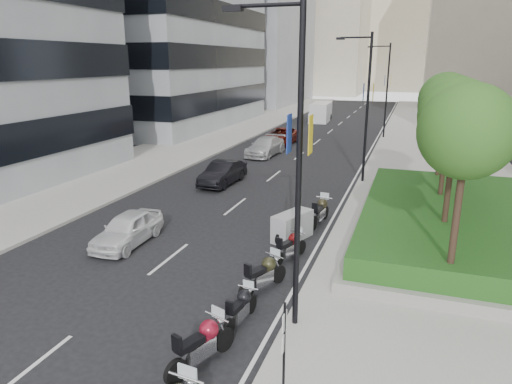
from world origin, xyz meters
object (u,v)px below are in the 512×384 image
at_px(motorcycle_3, 264,274).
at_px(lamp_post_0, 293,154).
at_px(motorcycle_1, 202,344).
at_px(lamp_post_1, 365,101).
at_px(parking_sign, 284,346).
at_px(motorcycle_4, 290,246).
at_px(car_a, 128,229).
at_px(motorcycle_6, 320,211).
at_px(car_d, 282,136).
at_px(delivery_van, 321,113).
at_px(car_c, 265,146).
at_px(lamp_post_2, 386,86).
at_px(motorcycle_2, 241,308).
at_px(motorcycle_5, 292,226).
at_px(car_b, 223,173).

bearing_deg(motorcycle_3, lamp_post_0, -119.39).
bearing_deg(motorcycle_1, lamp_post_1, 15.34).
xyz_separation_m(parking_sign, motorcycle_4, (-1.83, 7.45, -0.91)).
bearing_deg(car_a, lamp_post_0, -27.05).
bearing_deg(lamp_post_0, motorcycle_6, 95.78).
xyz_separation_m(car_d, delivery_van, (0.20, 17.03, 0.35)).
xyz_separation_m(lamp_post_1, car_c, (-8.31, 6.36, -4.34)).
height_order(lamp_post_1, car_c, lamp_post_1).
distance_m(motorcycle_6, car_d, 21.40).
bearing_deg(motorcycle_4, motorcycle_6, 17.55).
bearing_deg(motorcycle_4, lamp_post_0, -144.13).
xyz_separation_m(lamp_post_2, motorcycle_2, (-1.37, -35.34, -4.54)).
height_order(motorcycle_4, car_a, car_a).
bearing_deg(motorcycle_5, motorcycle_1, -158.07).
bearing_deg(motorcycle_3, motorcycle_5, 26.19).
bearing_deg(lamp_post_1, lamp_post_0, -90.00).
relative_size(parking_sign, car_a, 0.64).
xyz_separation_m(lamp_post_1, car_d, (-8.51, 11.83, -4.34)).
height_order(motorcycle_3, car_a, car_a).
xyz_separation_m(motorcycle_4, motorcycle_6, (0.28, 4.38, 0.08)).
distance_m(motorcycle_5, car_a, 6.92).
bearing_deg(lamp_post_0, lamp_post_2, 90.00).
xyz_separation_m(motorcycle_1, car_d, (-6.90, 31.26, 0.11)).
bearing_deg(motorcycle_2, lamp_post_1, 1.91).
bearing_deg(lamp_post_0, motorcycle_5, 104.09).
relative_size(lamp_post_2, motorcycle_1, 4.02).
relative_size(parking_sign, motorcycle_5, 1.16).
distance_m(lamp_post_2, motorcycle_6, 26.56).
distance_m(parking_sign, motorcycle_3, 5.26).
bearing_deg(motorcycle_6, car_b, 61.62).
distance_m(motorcycle_6, delivery_van, 37.76).
relative_size(parking_sign, motorcycle_2, 1.27).
distance_m(lamp_post_2, car_d, 11.37).
bearing_deg(car_d, lamp_post_0, -71.73).
xyz_separation_m(motorcycle_3, motorcycle_6, (0.47, 7.05, 0.02)).
distance_m(motorcycle_1, motorcycle_2, 2.11).
bearing_deg(car_d, motorcycle_6, -67.33).
height_order(motorcycle_2, car_d, car_d).
height_order(lamp_post_0, parking_sign, lamp_post_0).
height_order(lamp_post_1, lamp_post_2, same).
bearing_deg(car_c, car_b, -84.18).
distance_m(lamp_post_0, parking_sign, 4.74).
distance_m(motorcycle_5, car_c, 18.18).
distance_m(motorcycle_1, car_a, 8.91).
distance_m(lamp_post_0, car_d, 30.37).
bearing_deg(motorcycle_2, lamp_post_0, -69.54).
distance_m(lamp_post_1, motorcycle_3, 15.92).
relative_size(motorcycle_3, motorcycle_4, 1.10).
bearing_deg(car_d, motorcycle_2, -74.42).
height_order(motorcycle_3, car_d, car_d).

